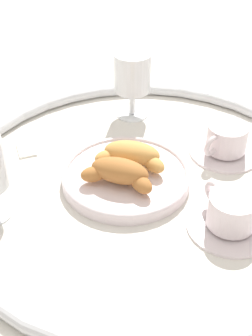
{
  "coord_description": "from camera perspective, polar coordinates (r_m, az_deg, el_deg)",
  "views": [
    {
      "loc": [
        -0.38,
        0.51,
        0.52
      ],
      "look_at": [
        0.03,
        0.02,
        0.03
      ],
      "focal_mm": 49.31,
      "sensor_mm": 36.0,
      "label": 1
    }
  ],
  "objects": [
    {
      "name": "ground_plane",
      "position": [
        0.81,
        2.26,
        -1.93
      ],
      "size": [
        2.2,
        2.2,
        0.0
      ],
      "primitive_type": "plane",
      "color": "silver"
    },
    {
      "name": "table_chrome_rim",
      "position": [
        0.81,
        2.28,
        -1.27
      ],
      "size": [
        0.68,
        0.68,
        0.02
      ],
      "primitive_type": "torus",
      "color": "silver",
      "rests_on": "ground_plane"
    },
    {
      "name": "pastry_plate",
      "position": [
        0.81,
        -0.0,
        -1.0
      ],
      "size": [
        0.23,
        0.23,
        0.02
      ],
      "color": "silver",
      "rests_on": "ground_plane"
    },
    {
      "name": "croissant_large",
      "position": [
        0.81,
        0.68,
        1.63
      ],
      "size": [
        0.12,
        0.1,
        0.04
      ],
      "color": "#D6994C",
      "rests_on": "pastry_plate"
    },
    {
      "name": "croissant_small",
      "position": [
        0.77,
        -0.85,
        -0.59
      ],
      "size": [
        0.13,
        0.09,
        0.04
      ],
      "color": "#AD6B33",
      "rests_on": "pastry_plate"
    },
    {
      "name": "coffee_cup_near",
      "position": [
        0.89,
        12.24,
        3.19
      ],
      "size": [
        0.14,
        0.14,
        0.06
      ],
      "color": "silver",
      "rests_on": "ground_plane"
    },
    {
      "name": "coffee_cup_far",
      "position": [
        0.73,
        12.85,
        -5.58
      ],
      "size": [
        0.14,
        0.14,
        0.06
      ],
      "color": "silver",
      "rests_on": "ground_plane"
    },
    {
      "name": "juice_glass_right",
      "position": [
        0.96,
        0.8,
        11.45
      ],
      "size": [
        0.08,
        0.08,
        0.14
      ],
      "color": "white",
      "rests_on": "ground_plane"
    },
    {
      "name": "sugar_packet",
      "position": [
        0.91,
        -12.2,
        2.36
      ],
      "size": [
        0.06,
        0.06,
        0.01
      ],
      "primitive_type": "cube",
      "rotation": [
        0.0,
        0.0,
        -0.56
      ],
      "color": "white",
      "rests_on": "ground_plane"
    }
  ]
}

